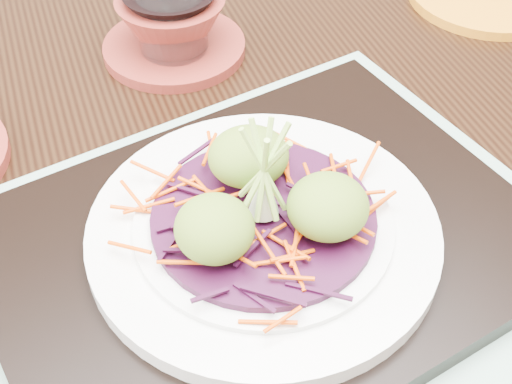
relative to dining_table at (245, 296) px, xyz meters
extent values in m
cube|color=black|center=(0.00, 0.00, 0.09)|extent=(1.38, 0.98, 0.04)
cube|color=black|center=(0.57, 0.43, -0.32)|extent=(0.07, 0.07, 0.78)
cube|color=#80A58D|center=(0.00, -0.05, 0.11)|extent=(0.52, 0.45, 0.00)
cube|color=black|center=(0.00, -0.05, 0.12)|extent=(0.45, 0.38, 0.02)
cylinder|color=silver|center=(0.00, -0.05, 0.14)|extent=(0.25, 0.25, 0.01)
cylinder|color=silver|center=(0.00, -0.05, 0.14)|extent=(0.18, 0.18, 0.01)
cylinder|color=#340A27|center=(0.00, -0.05, 0.15)|extent=(0.16, 0.16, 0.01)
ellipsoid|color=#537423|center=(-0.04, -0.07, 0.17)|extent=(0.06, 0.06, 0.04)
ellipsoid|color=#537423|center=(0.04, -0.07, 0.17)|extent=(0.06, 0.06, 0.04)
ellipsoid|color=#537423|center=(0.00, -0.01, 0.17)|extent=(0.06, 0.06, 0.04)
cylinder|color=white|center=(-0.01, 0.22, 0.15)|extent=(0.07, 0.07, 0.09)
cylinder|color=maroon|center=(-0.01, 0.23, 0.11)|extent=(0.16, 0.16, 0.01)
camera|label=1|loc=(-0.09, -0.37, 0.51)|focal=50.00mm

